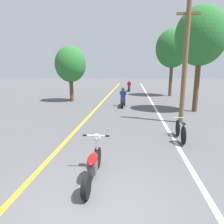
{
  "coord_description": "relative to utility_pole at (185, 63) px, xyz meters",
  "views": [
    {
      "loc": [
        0.81,
        -3.48,
        2.72
      ],
      "look_at": [
        -0.04,
        5.0,
        0.9
      ],
      "focal_mm": 32.0,
      "sensor_mm": 36.0,
      "label": 1
    }
  ],
  "objects": [
    {
      "name": "ground_plane",
      "position": [
        -3.4,
        -6.97,
        -3.04
      ],
      "size": [
        120.0,
        120.0,
        0.0
      ],
      "primitive_type": "plane",
      "color": "#515154"
    },
    {
      "name": "lane_stripe_center",
      "position": [
        -5.1,
        6.03,
        -3.03
      ],
      "size": [
        0.14,
        48.0,
        0.01
      ],
      "primitive_type": "cube",
      "color": "yellow",
      "rests_on": "ground"
    },
    {
      "name": "lane_stripe_edge",
      "position": [
        -0.89,
        6.03,
        -3.03
      ],
      "size": [
        0.14,
        48.0,
        0.01
      ],
      "primitive_type": "cube",
      "color": "white",
      "rests_on": "ground"
    },
    {
      "name": "utility_pole",
      "position": [
        0.0,
        0.0,
        0.0
      ],
      "size": [
        1.1,
        0.24,
        5.9
      ],
      "color": "brown",
      "rests_on": "ground"
    },
    {
      "name": "roadside_tree_right_near",
      "position": [
        1.56,
        2.96,
        1.66
      ],
      "size": [
        3.12,
        2.81,
        6.53
      ],
      "color": "#513A23",
      "rests_on": "ground"
    },
    {
      "name": "roadside_tree_right_far",
      "position": [
        1.37,
        10.87,
        1.73
      ],
      "size": [
        3.33,
        3.0,
        6.71
      ],
      "color": "#513A23",
      "rests_on": "ground"
    },
    {
      "name": "roadside_tree_left",
      "position": [
        -7.78,
        6.35,
        0.09
      ],
      "size": [
        2.6,
        2.34,
        4.65
      ],
      "color": "#513A23",
      "rests_on": "ground"
    },
    {
      "name": "motorcycle_foreground",
      "position": [
        -3.52,
        -5.91,
        -2.63
      ],
      "size": [
        0.71,
        1.99,
        1.02
      ],
      "color": "black",
      "rests_on": "ground"
    },
    {
      "name": "motorcycle_rider_lead",
      "position": [
        -3.23,
        4.3,
        -2.5
      ],
      "size": [
        0.5,
        2.06,
        1.43
      ],
      "color": "black",
      "rests_on": "ground"
    },
    {
      "name": "motorcycle_rider_far",
      "position": [
        -2.96,
        15.11,
        -2.53
      ],
      "size": [
        0.5,
        1.95,
        1.34
      ],
      "color": "black",
      "rests_on": "ground"
    },
    {
      "name": "bicycle_parked",
      "position": [
        -0.66,
        -2.74,
        -2.66
      ],
      "size": [
        0.44,
        1.65,
        0.81
      ],
      "color": "black",
      "rests_on": "ground"
    }
  ]
}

